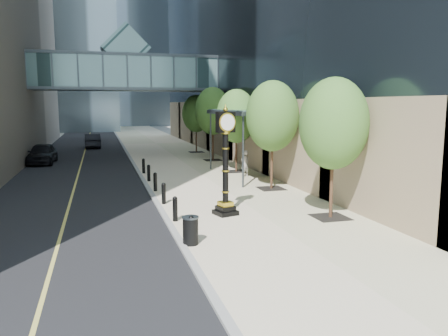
{
  "coord_description": "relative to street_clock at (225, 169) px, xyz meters",
  "views": [
    {
      "loc": [
        -5.5,
        -12.75,
        4.72
      ],
      "look_at": [
        -0.42,
        5.03,
        2.01
      ],
      "focal_mm": 35.0,
      "sensor_mm": 36.0,
      "label": 1
    }
  ],
  "objects": [
    {
      "name": "entrance_canopy",
      "position": [
        3.95,
        9.36,
        2.16
      ],
      "size": [
        3.0,
        8.0,
        4.38
      ],
      "color": "#383F44",
      "rests_on": "ground"
    },
    {
      "name": "car_far",
      "position": [
        -5.81,
        32.24,
        -1.25
      ],
      "size": [
        1.81,
        4.66,
        1.51
      ],
      "primitive_type": "imported",
      "rotation": [
        0.0,
        0.0,
        3.19
      ],
      "color": "black",
      "rests_on": "road"
    },
    {
      "name": "street_trees",
      "position": [
        4.07,
        11.22,
        1.96
      ],
      "size": [
        2.96,
        28.75,
        6.08
      ],
      "color": "black",
      "rests_on": "sidewalk"
    },
    {
      "name": "road",
      "position": [
        -6.53,
        35.36,
        -2.02
      ],
      "size": [
        8.0,
        180.0,
        0.02
      ],
      "primitive_type": "cube",
      "color": "black",
      "rests_on": "ground"
    },
    {
      "name": "sidewalk",
      "position": [
        1.47,
        35.36,
        -2.0
      ],
      "size": [
        8.0,
        180.0,
        0.06
      ],
      "primitive_type": "cube",
      "color": "beige",
      "rests_on": "ground"
    },
    {
      "name": "curb",
      "position": [
        -2.53,
        35.36,
        -1.99
      ],
      "size": [
        0.25,
        180.0,
        0.07
      ],
      "primitive_type": "cube",
      "color": "gray",
      "rests_on": "ground"
    },
    {
      "name": "trash_bin",
      "position": [
        -2.23,
        -3.51,
        -1.52
      ],
      "size": [
        0.57,
        0.57,
        0.9
      ],
      "primitive_type": "cylinder",
      "rotation": [
        0.0,
        0.0,
        -0.11
      ],
      "color": "black",
      "rests_on": "sidewalk"
    },
    {
      "name": "pedestrian",
      "position": [
        3.96,
        9.16,
        -1.11
      ],
      "size": [
        0.74,
        0.63,
        1.71
      ],
      "primitive_type": "imported",
      "rotation": [
        0.0,
        0.0,
        3.57
      ],
      "color": "#ADA89F",
      "rests_on": "sidewalk"
    },
    {
      "name": "street_clock",
      "position": [
        0.0,
        0.0,
        0.0
      ],
      "size": [
        1.05,
        1.05,
        4.54
      ],
      "rotation": [
        0.0,
        0.0,
        0.28
      ],
      "color": "black",
      "rests_on": "sidewalk"
    },
    {
      "name": "bollard_row",
      "position": [
        -2.23,
        4.36,
        -1.52
      ],
      "size": [
        0.2,
        16.2,
        0.9
      ],
      "color": "black",
      "rests_on": "sidewalk"
    },
    {
      "name": "ground",
      "position": [
        0.47,
        -4.64,
        -2.03
      ],
      "size": [
        320.0,
        320.0,
        0.0
      ],
      "primitive_type": "plane",
      "color": "gray",
      "rests_on": "ground"
    },
    {
      "name": "car_near",
      "position": [
        -9.49,
        19.8,
        -1.19
      ],
      "size": [
        2.11,
        4.86,
        1.63
      ],
      "primitive_type": "imported",
      "rotation": [
        0.0,
        0.0,
        -0.04
      ],
      "color": "black",
      "rests_on": "road"
    },
    {
      "name": "skywalk",
      "position": [
        -2.53,
        23.36,
        5.68
      ],
      "size": [
        17.0,
        4.2,
        5.8
      ],
      "color": "#467070",
      "rests_on": "ground"
    },
    {
      "name": "distant_tower_c",
      "position": [
        -5.53,
        115.36,
        30.47
      ],
      "size": [
        22.0,
        22.0,
        65.0
      ],
      "primitive_type": "cube",
      "color": "#A4C1CF",
      "rests_on": "ground"
    }
  ]
}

